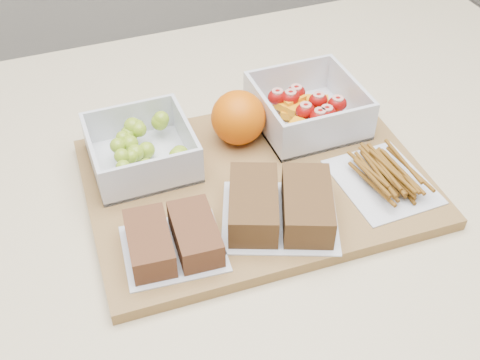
{
  "coord_description": "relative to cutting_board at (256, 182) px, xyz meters",
  "views": [
    {
      "loc": [
        -0.2,
        -0.51,
        1.43
      ],
      "look_at": [
        -0.01,
        0.01,
        0.93
      ],
      "focal_mm": 45.0,
      "sensor_mm": 36.0,
      "label": 1
    }
  ],
  "objects": [
    {
      "name": "fruit_container",
      "position": [
        0.11,
        0.08,
        0.03
      ],
      "size": [
        0.14,
        0.14,
        0.06
      ],
      "color": "silver",
      "rests_on": "cutting_board"
    },
    {
      "name": "cutting_board",
      "position": [
        0.0,
        0.0,
        0.0
      ],
      "size": [
        0.43,
        0.32,
        0.02
      ],
      "primitive_type": "cube",
      "rotation": [
        0.0,
        0.0,
        -0.04
      ],
      "color": "olive",
      "rests_on": "counter"
    },
    {
      "name": "sandwich_bag_left",
      "position": [
        -0.13,
        -0.08,
        0.02
      ],
      "size": [
        0.12,
        0.11,
        0.03
      ],
      "color": "silver",
      "rests_on": "cutting_board"
    },
    {
      "name": "orange",
      "position": [
        0.01,
        0.08,
        0.04
      ],
      "size": [
        0.07,
        0.07,
        0.07
      ],
      "primitive_type": "sphere",
      "color": "#E05E05",
      "rests_on": "cutting_board"
    },
    {
      "name": "sandwich_bag_center",
      "position": [
        -0.0,
        -0.07,
        0.03
      ],
      "size": [
        0.17,
        0.16,
        0.04
      ],
      "color": "silver",
      "rests_on": "cutting_board"
    },
    {
      "name": "grape_container",
      "position": [
        -0.12,
        0.08,
        0.03
      ],
      "size": [
        0.13,
        0.13,
        0.05
      ],
      "color": "silver",
      "rests_on": "cutting_board"
    },
    {
      "name": "pretzel_bag",
      "position": [
        0.14,
        -0.06,
        0.02
      ],
      "size": [
        0.11,
        0.13,
        0.03
      ],
      "color": "silver",
      "rests_on": "cutting_board"
    }
  ]
}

